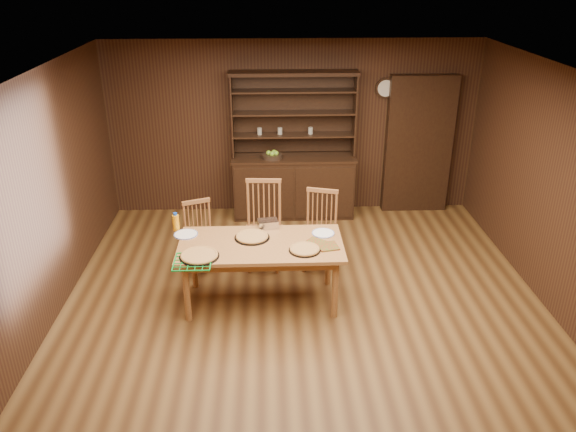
{
  "coord_description": "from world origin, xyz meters",
  "views": [
    {
      "loc": [
        -0.39,
        -5.19,
        3.6
      ],
      "look_at": [
        -0.18,
        0.4,
        1.04
      ],
      "focal_mm": 35.0,
      "sensor_mm": 36.0,
      "label": 1
    }
  ],
  "objects_px": {
    "china_hutch": "(294,178)",
    "chair_center": "(264,221)",
    "juice_bottle": "(176,222)",
    "chair_left": "(200,234)",
    "dining_table": "(261,250)",
    "chair_right": "(320,227)"
  },
  "relations": [
    {
      "from": "china_hutch",
      "to": "chair_center",
      "type": "distance_m",
      "value": 1.6
    },
    {
      "from": "chair_left",
      "to": "juice_bottle",
      "type": "relative_size",
      "value": 4.13
    },
    {
      "from": "juice_bottle",
      "to": "chair_right",
      "type": "bearing_deg",
      "value": 14.6
    },
    {
      "from": "china_hutch",
      "to": "chair_center",
      "type": "bearing_deg",
      "value": -106.34
    },
    {
      "from": "dining_table",
      "to": "juice_bottle",
      "type": "bearing_deg",
      "value": 159.22
    },
    {
      "from": "chair_right",
      "to": "juice_bottle",
      "type": "relative_size",
      "value": 4.66
    },
    {
      "from": "china_hutch",
      "to": "juice_bottle",
      "type": "height_order",
      "value": "china_hutch"
    },
    {
      "from": "chair_left",
      "to": "chair_center",
      "type": "xyz_separation_m",
      "value": [
        0.8,
        0.08,
        0.13
      ]
    },
    {
      "from": "dining_table",
      "to": "chair_center",
      "type": "relative_size",
      "value": 1.6
    },
    {
      "from": "chair_left",
      "to": "chair_center",
      "type": "relative_size",
      "value": 0.8
    },
    {
      "from": "juice_bottle",
      "to": "chair_center",
      "type": "bearing_deg",
      "value": 27.38
    },
    {
      "from": "chair_center",
      "to": "chair_right",
      "type": "bearing_deg",
      "value": -2.49
    },
    {
      "from": "china_hutch",
      "to": "chair_center",
      "type": "xyz_separation_m",
      "value": [
        -0.45,
        -1.54,
        0.01
      ]
    },
    {
      "from": "chair_left",
      "to": "chair_center",
      "type": "distance_m",
      "value": 0.81
    },
    {
      "from": "juice_bottle",
      "to": "chair_left",
      "type": "bearing_deg",
      "value": 64.94
    },
    {
      "from": "chair_center",
      "to": "juice_bottle",
      "type": "bearing_deg",
      "value": -149.14
    },
    {
      "from": "chair_center",
      "to": "dining_table",
      "type": "bearing_deg",
      "value": -88.42
    },
    {
      "from": "chair_right",
      "to": "chair_center",
      "type": "bearing_deg",
      "value": -169.64
    },
    {
      "from": "dining_table",
      "to": "chair_center",
      "type": "distance_m",
      "value": 0.89
    },
    {
      "from": "chair_left",
      "to": "juice_bottle",
      "type": "height_order",
      "value": "juice_bottle"
    },
    {
      "from": "china_hutch",
      "to": "chair_center",
      "type": "relative_size",
      "value": 1.92
    },
    {
      "from": "china_hutch",
      "to": "juice_bottle",
      "type": "relative_size",
      "value": 9.89
    }
  ]
}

